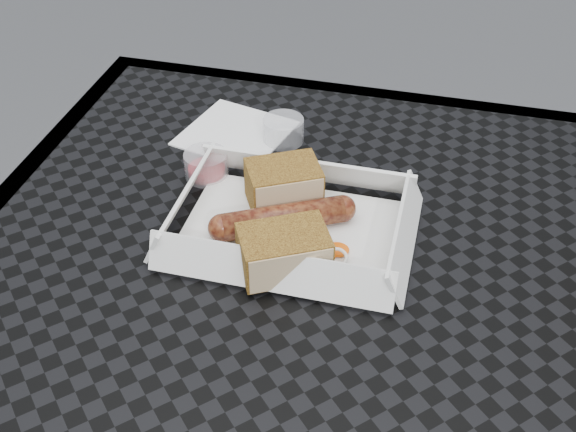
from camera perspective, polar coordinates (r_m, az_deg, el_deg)
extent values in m
cube|color=black|center=(0.70, 3.47, -6.70)|extent=(0.80, 0.80, 0.01)
cube|color=black|center=(1.00, 7.95, 8.76)|extent=(0.80, 0.03, 0.03)
cylinder|color=black|center=(1.28, -9.56, -4.32)|extent=(0.03, 0.03, 0.73)
cube|color=white|center=(0.75, 0.19, -1.17)|extent=(0.22, 0.15, 0.00)
cylinder|color=brown|center=(0.74, -0.39, -0.17)|extent=(0.13, 0.09, 0.03)
sphere|color=brown|center=(0.76, 4.31, 0.58)|extent=(0.03, 0.03, 0.03)
sphere|color=brown|center=(0.73, -5.24, -0.94)|extent=(0.03, 0.03, 0.03)
cube|color=olive|center=(0.77, -0.35, 2.47)|extent=(0.09, 0.08, 0.05)
cube|color=olive|center=(0.69, -0.32, -2.80)|extent=(0.10, 0.09, 0.04)
cylinder|color=#F65C0A|center=(0.72, 2.76, -3.11)|extent=(0.02, 0.02, 0.00)
torus|color=white|center=(0.72, 3.29, -3.50)|extent=(0.02, 0.02, 0.00)
cube|color=#B2D17F|center=(0.72, 3.65, -3.14)|extent=(0.02, 0.02, 0.00)
cube|color=white|center=(0.91, -4.16, 6.55)|extent=(0.14, 0.14, 0.00)
cylinder|color=maroon|center=(0.83, -6.48, 4.03)|extent=(0.05, 0.05, 0.03)
cylinder|color=silver|center=(0.88, -0.38, 6.81)|extent=(0.05, 0.05, 0.03)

